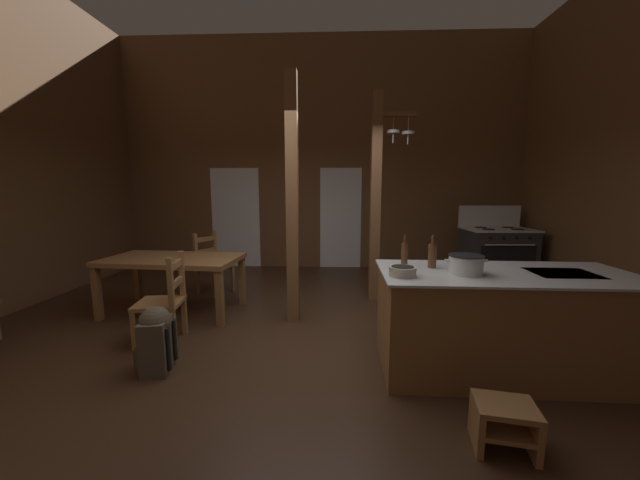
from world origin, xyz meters
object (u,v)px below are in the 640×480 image
(bottle_tall_on_counter, at_px, (405,253))
(bottle_short_on_counter, at_px, (432,255))
(dining_table, at_px, (173,264))
(mixing_bowl_on_counter, at_px, (402,271))
(stove_range, at_px, (496,253))
(step_stool, at_px, (504,422))
(kitchen_island, at_px, (502,322))
(ladderback_chair_near_window, at_px, (164,301))
(ladderback_chair_by_post, at_px, (212,264))
(stockpot_on_counter, at_px, (466,264))
(backpack, at_px, (156,337))

(bottle_tall_on_counter, height_order, bottle_short_on_counter, bottle_short_on_counter)
(dining_table, relative_size, mixing_bowl_on_counter, 7.83)
(mixing_bowl_on_counter, bearing_deg, dining_table, 150.63)
(stove_range, bearing_deg, bottle_tall_on_counter, -127.18)
(step_stool, xyz_separation_m, bottle_short_on_counter, (-0.17, 1.11, 0.85))
(step_stool, bearing_deg, stove_range, 66.05)
(kitchen_island, bearing_deg, mixing_bowl_on_counter, -169.46)
(ladderback_chair_near_window, bearing_deg, ladderback_chair_by_post, 94.23)
(ladderback_chair_near_window, relative_size, stockpot_on_counter, 2.65)
(mixing_bowl_on_counter, bearing_deg, stockpot_on_counter, 10.27)
(dining_table, distance_m, backpack, 1.60)
(stove_range, height_order, bottle_short_on_counter, stove_range)
(stockpot_on_counter, bearing_deg, dining_table, 156.46)
(dining_table, bearing_deg, kitchen_island, -20.29)
(stockpot_on_counter, bearing_deg, kitchen_island, 10.94)
(dining_table, distance_m, mixing_bowl_on_counter, 3.08)
(step_stool, xyz_separation_m, bottle_tall_on_counter, (-0.41, 1.19, 0.84))
(step_stool, bearing_deg, ladderback_chair_near_window, 153.86)
(backpack, height_order, bottle_tall_on_counter, bottle_tall_on_counter)
(dining_table, xyz_separation_m, mixing_bowl_on_counter, (2.67, -1.50, 0.29))
(backpack, bearing_deg, bottle_short_on_counter, 6.61)
(step_stool, bearing_deg, ladderback_chair_by_post, 133.11)
(backpack, relative_size, mixing_bowl_on_counter, 2.65)
(backpack, bearing_deg, stove_range, 36.61)
(mixing_bowl_on_counter, bearing_deg, bottle_tall_on_counter, 76.61)
(step_stool, distance_m, bottle_tall_on_counter, 1.51)
(ladderback_chair_by_post, bearing_deg, kitchen_island, -33.11)
(kitchen_island, bearing_deg, step_stool, -113.83)
(kitchen_island, relative_size, step_stool, 5.40)
(kitchen_island, relative_size, ladderback_chair_by_post, 2.29)
(ladderback_chair_near_window, xyz_separation_m, bottle_tall_on_counter, (2.44, -0.21, 0.57))
(ladderback_chair_near_window, xyz_separation_m, bottle_short_on_counter, (2.68, -0.29, 0.57))
(dining_table, height_order, bottle_short_on_counter, bottle_short_on_counter)
(backpack, relative_size, stockpot_on_counter, 1.67)
(backpack, height_order, stockpot_on_counter, stockpot_on_counter)
(stove_range, height_order, ladderback_chair_near_window, stove_range)
(kitchen_island, bearing_deg, ladderback_chair_near_window, 172.42)
(step_stool, distance_m, ladderback_chair_near_window, 3.19)
(step_stool, relative_size, dining_table, 0.23)
(stove_range, bearing_deg, dining_table, -159.63)
(ladderback_chair_by_post, relative_size, bottle_tall_on_counter, 3.25)
(stove_range, height_order, dining_table, stove_range)
(backpack, relative_size, bottle_short_on_counter, 2.00)
(stove_range, bearing_deg, ladderback_chair_by_post, -168.62)
(stove_range, xyz_separation_m, step_stool, (-1.85, -4.16, -0.30))
(step_stool, bearing_deg, backpack, 162.76)
(kitchen_island, relative_size, stove_range, 1.65)
(kitchen_island, xyz_separation_m, mixing_bowl_on_counter, (-0.93, -0.17, 0.49))
(ladderback_chair_by_post, relative_size, bottle_short_on_counter, 3.19)
(stockpot_on_counter, xyz_separation_m, mixing_bowl_on_counter, (-0.55, -0.10, -0.04))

